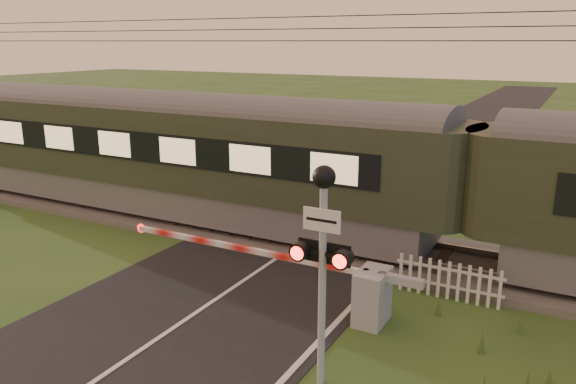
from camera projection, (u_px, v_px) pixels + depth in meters
The scene contains 8 objects.
ground at pixel (149, 345), 10.47m from camera, with size 160.00×160.00×0.00m, color #29441A.
road at pixel (141, 351), 10.26m from camera, with size 6.00×140.00×0.03m.
track_bed at pixel (305, 238), 15.99m from camera, with size 140.00×3.40×0.39m.
overhead_wires at pixel (306, 32), 14.52m from camera, with size 120.00×0.62×0.62m.
train at pixel (472, 186), 13.41m from camera, with size 39.68×2.74×3.69m.
boom_gate at pixel (356, 290), 11.33m from camera, with size 7.15×0.86×1.15m.
crossing_signal at pixel (323, 239), 8.65m from camera, with size 0.94×0.37×3.70m.
picket_fence at pixel (449, 280), 12.24m from camera, with size 2.35×0.07×0.87m.
Camera 1 is at (6.71, -7.04, 5.49)m, focal length 35.00 mm.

